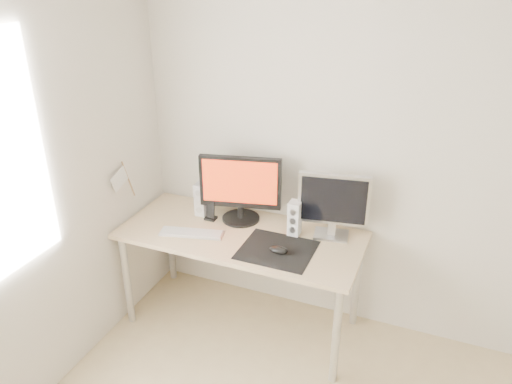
% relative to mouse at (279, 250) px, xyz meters
% --- Properties ---
extents(wall_back, '(3.50, 0.00, 3.50)m').
position_rel_mouse_xyz_m(wall_back, '(0.62, 0.51, 0.50)').
color(wall_back, silver).
rests_on(wall_back, ground).
extents(mousepad, '(0.45, 0.40, 0.00)m').
position_rel_mouse_xyz_m(mousepad, '(-0.02, 0.03, -0.02)').
color(mousepad, black).
rests_on(mousepad, desk).
extents(mouse, '(0.12, 0.07, 0.04)m').
position_rel_mouse_xyz_m(mouse, '(0.00, 0.00, 0.00)').
color(mouse, black).
rests_on(mouse, mousepad).
extents(desk, '(1.60, 0.70, 0.73)m').
position_rel_mouse_xyz_m(desk, '(-0.31, 0.14, -0.10)').
color(desk, '#D1B587').
rests_on(desk, ground).
extents(main_monitor, '(0.55, 0.31, 0.47)m').
position_rel_mouse_xyz_m(main_monitor, '(-0.39, 0.30, 0.23)').
color(main_monitor, black).
rests_on(main_monitor, desk).
extents(second_monitor, '(0.45, 0.19, 0.43)m').
position_rel_mouse_xyz_m(second_monitor, '(0.25, 0.33, 0.22)').
color(second_monitor, '#B3B3B6').
rests_on(second_monitor, desk).
extents(speaker_left, '(0.07, 0.09, 0.23)m').
position_rel_mouse_xyz_m(speaker_left, '(-0.68, 0.28, 0.09)').
color(speaker_left, silver).
rests_on(speaker_left, desk).
extents(speaker_right, '(0.07, 0.09, 0.23)m').
position_rel_mouse_xyz_m(speaker_right, '(0.02, 0.26, 0.09)').
color(speaker_right, white).
rests_on(speaker_right, desk).
extents(keyboard, '(0.44, 0.22, 0.02)m').
position_rel_mouse_xyz_m(keyboard, '(-0.61, 0.01, -0.02)').
color(keyboard, silver).
rests_on(keyboard, desk).
extents(phone_dock, '(0.08, 0.07, 0.14)m').
position_rel_mouse_xyz_m(phone_dock, '(-0.58, 0.23, 0.02)').
color(phone_dock, black).
rests_on(phone_dock, desk).
extents(pennant, '(0.01, 0.23, 0.29)m').
position_rel_mouse_xyz_m(pennant, '(-1.10, -0.01, 0.29)').
color(pennant, '#A57F54').
rests_on(pennant, wall_left).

